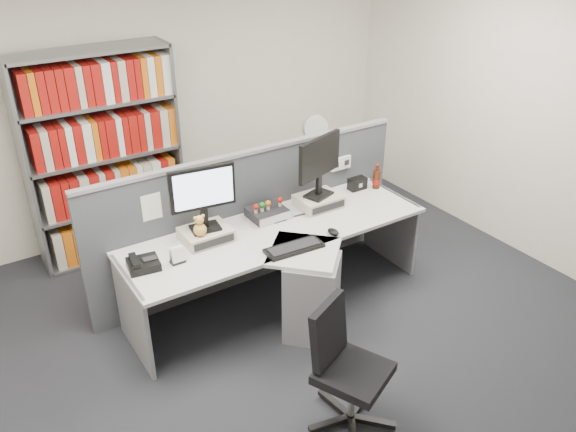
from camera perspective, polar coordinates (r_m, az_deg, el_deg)
ground at (r=4.68m, az=4.43°, el=-13.20°), size 5.50×5.50×0.00m
room_shell at (r=3.75m, az=5.44°, el=7.81°), size 5.04×5.54×2.72m
partition at (r=5.18m, az=-3.55°, el=-0.00°), size 3.00×0.08×1.27m
desk at (r=4.79m, az=0.36°, el=-5.16°), size 2.60×1.20×0.72m
monitor_riser_left at (r=4.68m, az=-8.03°, el=-1.80°), size 0.38×0.31×0.10m
monitor_riser_right at (r=5.17m, az=3.01°, el=1.48°), size 0.38×0.31×0.10m
monitor_left at (r=4.51m, az=-8.35°, el=2.23°), size 0.52×0.19×0.53m
monitor_right at (r=5.01m, az=3.10°, el=5.34°), size 0.52×0.24×0.55m
desktop_pc at (r=4.98m, az=-2.04°, el=0.30°), size 0.31×0.27×0.08m
figurines at (r=4.92m, az=-2.11°, el=1.13°), size 0.29×0.05×0.09m
keyboard at (r=4.53m, az=0.60°, el=-3.13°), size 0.48×0.21×0.03m
mouse at (r=4.74m, az=4.45°, el=-1.56°), size 0.07×0.12×0.04m
desk_phone at (r=4.43m, az=-14.04°, el=-4.57°), size 0.25×0.24×0.10m
desk_calendar at (r=4.43m, az=-10.78°, el=-3.88°), size 0.11×0.08×0.13m
plush_toy at (r=4.54m, az=-8.62°, el=-1.07°), size 0.10×0.10×0.18m
speaker at (r=5.51m, az=6.80°, el=3.17°), size 0.17×0.10×0.11m
cola_bottle at (r=5.54m, az=8.65°, el=3.58°), size 0.07×0.07×0.24m
shelving_unit at (r=5.76m, az=-17.55°, el=5.30°), size 1.41×0.40×2.00m
filing_cabinet at (r=6.44m, az=2.50°, el=3.01°), size 0.45×0.61×0.70m
desk_fan at (r=6.20m, az=2.63°, el=8.34°), size 0.27×0.16×0.46m
office_chair at (r=3.89m, az=5.51°, el=-14.21°), size 0.59×0.58×0.89m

